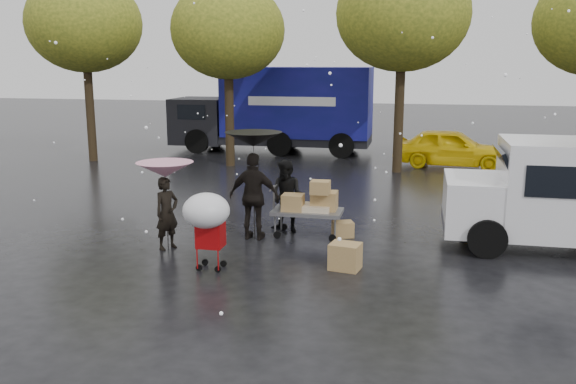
% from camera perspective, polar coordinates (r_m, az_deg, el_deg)
% --- Properties ---
extents(ground, '(90.00, 90.00, 0.00)m').
position_cam_1_polar(ground, '(12.07, -3.86, -5.94)').
color(ground, black).
rests_on(ground, ground).
extents(person_pink, '(0.58, 0.64, 1.48)m').
position_cam_1_polar(person_pink, '(12.52, -11.27, -1.96)').
color(person_pink, black).
rests_on(person_pink, ground).
extents(person_middle, '(0.92, 0.80, 1.61)m').
position_cam_1_polar(person_middle, '(13.51, -0.10, -0.40)').
color(person_middle, black).
rests_on(person_middle, ground).
extents(person_black, '(1.11, 0.51, 1.87)m').
position_cam_1_polar(person_black, '(12.92, -3.19, -0.42)').
color(person_black, black).
rests_on(person_black, ground).
extents(umbrella_pink, '(1.14, 1.14, 1.78)m').
position_cam_1_polar(umbrella_pink, '(12.34, -11.44, 2.06)').
color(umbrella_pink, '#4C4C4C').
rests_on(umbrella_pink, ground).
extents(umbrella_black, '(1.20, 1.20, 2.30)m').
position_cam_1_polar(umbrella_black, '(12.71, -3.25, 4.94)').
color(umbrella_black, '#4C4C4C').
rests_on(umbrella_black, ground).
extents(vendor_cart, '(1.52, 0.80, 1.27)m').
position_cam_1_polar(vendor_cart, '(13.14, 2.18, -1.12)').
color(vendor_cart, slate).
rests_on(vendor_cart, ground).
extents(shopping_cart, '(0.84, 0.84, 1.46)m').
position_cam_1_polar(shopping_cart, '(10.93, -7.59, -2.13)').
color(shopping_cart, '#AA090C').
rests_on(shopping_cart, ground).
extents(blue_truck, '(8.30, 2.60, 3.50)m').
position_cam_1_polar(blue_truck, '(25.56, -0.94, 7.70)').
color(blue_truck, '#0B125E').
rests_on(blue_truck, ground).
extents(box_ground_near, '(0.61, 0.52, 0.49)m').
position_cam_1_polar(box_ground_near, '(11.25, 5.37, -6.01)').
color(box_ground_near, olive).
rests_on(box_ground_near, ground).
extents(box_ground_far, '(0.53, 0.47, 0.34)m').
position_cam_1_polar(box_ground_far, '(13.30, 5.15, -3.48)').
color(box_ground_far, olive).
rests_on(box_ground_far, ground).
extents(yellow_taxi, '(4.19, 2.01, 1.38)m').
position_cam_1_polar(yellow_taxi, '(22.69, 15.03, 4.01)').
color(yellow_taxi, yellow).
rests_on(yellow_taxi, ground).
extents(tree_row, '(21.60, 4.40, 7.12)m').
position_cam_1_polar(tree_row, '(21.37, 2.39, 15.58)').
color(tree_row, black).
rests_on(tree_row, ground).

